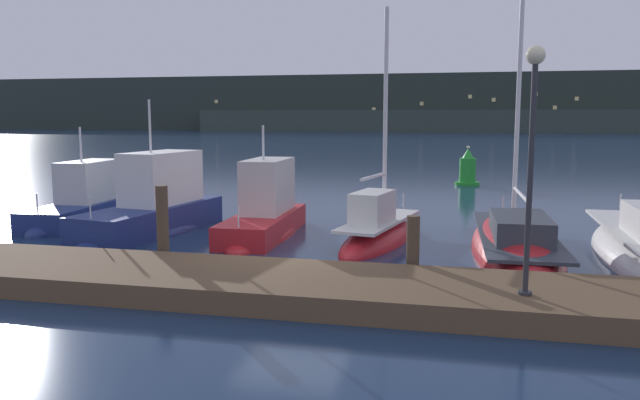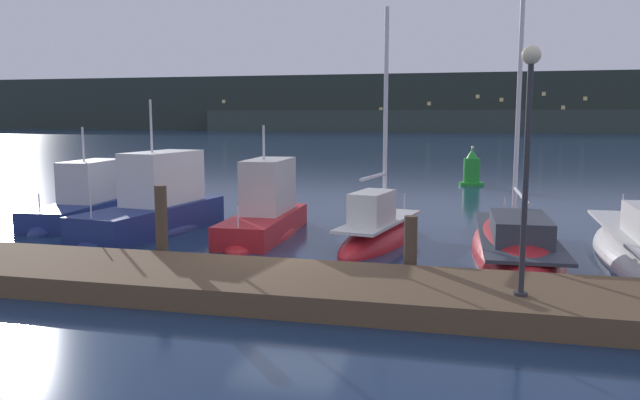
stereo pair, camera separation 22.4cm
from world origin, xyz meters
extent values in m
plane|color=#192D4C|center=(0.00, 0.00, 0.00)|extent=(400.00, 400.00, 0.00)
cube|color=brown|center=(0.00, -2.36, 0.23)|extent=(25.70, 2.80, 0.45)
cylinder|color=#4C3D2D|center=(-2.90, -0.71, 0.97)|extent=(0.28, 0.28, 1.94)
cylinder|color=#4C3D2D|center=(2.90, -0.71, 0.72)|extent=(0.28, 0.28, 1.44)
ellipsoid|color=navy|center=(-8.47, 4.40, 0.00)|extent=(2.03, 5.71, 1.32)
cube|color=navy|center=(-8.47, 4.40, 0.34)|extent=(1.86, 5.14, 0.67)
cube|color=silver|center=(-8.50, 4.96, 1.35)|extent=(1.31, 2.53, 1.36)
cube|color=black|center=(-8.56, 6.09, 1.55)|extent=(1.06, 0.32, 0.61)
cylinder|color=silver|center=(-8.48, 4.51, 2.60)|extent=(0.07, 0.07, 1.15)
cylinder|color=silver|center=(-8.36, 2.04, 0.97)|extent=(0.04, 0.04, 0.60)
ellipsoid|color=navy|center=(-5.33, 3.22, 0.00)|extent=(2.73, 6.42, 1.11)
cube|color=navy|center=(-5.33, 3.22, 0.42)|extent=(2.50, 5.78, 0.84)
cube|color=silver|center=(-5.25, 3.84, 1.64)|extent=(1.66, 2.88, 1.60)
cube|color=black|center=(-5.09, 5.07, 1.88)|extent=(1.20, 0.45, 0.71)
cylinder|color=silver|center=(-5.31, 3.34, 3.23)|extent=(0.07, 0.07, 1.59)
cylinder|color=silver|center=(-5.66, 0.63, 1.14)|extent=(0.04, 0.04, 0.60)
ellipsoid|color=red|center=(-1.84, 3.53, 0.00)|extent=(1.86, 5.51, 0.95)
cube|color=red|center=(-1.84, 3.53, 0.33)|extent=(1.70, 4.96, 0.65)
cube|color=silver|center=(-1.87, 4.07, 1.45)|extent=(1.21, 2.44, 1.60)
cube|color=black|center=(-1.91, 5.16, 1.69)|extent=(1.00, 0.34, 0.71)
cylinder|color=silver|center=(-1.85, 3.63, 2.76)|extent=(0.07, 0.07, 1.02)
cylinder|color=silver|center=(-1.76, 1.24, 0.95)|extent=(0.04, 0.04, 0.60)
ellipsoid|color=red|center=(1.65, 3.31, 0.00)|extent=(2.32, 5.30, 1.15)
cube|color=silver|center=(1.65, 3.31, 0.63)|extent=(1.95, 4.46, 0.08)
cube|color=silver|center=(1.53, 2.70, 1.09)|extent=(1.13, 1.77, 0.85)
cylinder|color=silver|center=(1.72, 3.71, 3.56)|extent=(0.12, 0.12, 5.87)
cylinder|color=silver|center=(1.54, 2.77, 1.92)|extent=(0.45, 1.90, 0.09)
cylinder|color=silver|center=(2.09, 5.63, 0.88)|extent=(0.04, 0.04, 0.50)
ellipsoid|color=red|center=(5.27, 2.87, 0.00)|extent=(2.43, 8.09, 1.62)
cube|color=#333842|center=(5.27, 2.87, 0.50)|extent=(2.04, 6.80, 0.08)
cube|color=#333842|center=(5.30, 1.91, 0.83)|extent=(1.39, 2.61, 0.58)
cylinder|color=silver|center=(5.25, 3.52, 5.64)|extent=(0.12, 0.12, 10.28)
cylinder|color=silver|center=(5.30, 1.92, 1.62)|extent=(0.19, 3.20, 0.09)
cylinder|color=silver|center=(5.16, 6.57, 0.75)|extent=(0.04, 0.04, 0.50)
cylinder|color=silver|center=(8.58, 6.50, 0.94)|extent=(0.04, 0.04, 0.50)
cylinder|color=green|center=(4.09, 18.98, 0.08)|extent=(1.25, 1.25, 0.16)
cylinder|color=green|center=(4.09, 18.98, 0.78)|extent=(0.83, 0.83, 1.23)
cone|color=green|center=(4.09, 18.98, 1.64)|extent=(0.58, 0.58, 0.50)
sphere|color=#F9EAB7|center=(4.09, 18.98, 1.94)|extent=(0.16, 0.16, 0.16)
cylinder|color=#2D2D33|center=(5.01, -2.75, 0.48)|extent=(0.24, 0.24, 0.06)
cylinder|color=#2D2D33|center=(5.01, -2.75, 2.46)|extent=(0.10, 0.10, 3.89)
sphere|color=#F9EAB7|center=(5.01, -2.75, 4.54)|extent=(0.32, 0.32, 0.32)
cube|color=#28332D|center=(0.00, 135.74, 6.47)|extent=(240.00, 16.00, 12.93)
cube|color=#333F39|center=(16.31, 125.74, 2.39)|extent=(144.00, 10.00, 4.79)
cube|color=#F4DB8C|center=(-22.99, 127.69, 1.21)|extent=(0.80, 0.10, 0.80)
cube|color=#F4DB8C|center=(-54.42, 127.69, 6.95)|extent=(0.80, 0.10, 0.80)
cube|color=#F4DB8C|center=(4.74, 127.69, 7.70)|extent=(0.80, 0.10, 0.80)
cube|color=#F4DB8C|center=(-1.70, 127.69, 2.62)|extent=(0.80, 0.10, 0.80)
cube|color=#F4DB8C|center=(18.36, 127.69, 8.16)|extent=(0.80, 0.10, 0.80)
cube|color=#F4DB8C|center=(9.75, 127.69, 6.99)|extent=(0.80, 0.10, 0.80)
cube|color=#F4DB8C|center=(-16.38, 127.69, 5.02)|extent=(0.80, 0.10, 0.80)
cube|color=#F4DB8C|center=(22.36, 127.69, 5.29)|extent=(0.80, 0.10, 0.80)
cube|color=#F4DB8C|center=(26.63, 127.69, 7.13)|extent=(0.80, 0.10, 0.80)
cube|color=#F4DB8C|center=(-5.68, 127.69, 6.23)|extent=(0.80, 0.10, 0.80)
cube|color=#F4DB8C|center=(-35.02, 127.69, 2.05)|extent=(0.80, 0.10, 0.80)
camera|label=1|loc=(3.91, -13.82, 3.54)|focal=35.00mm
camera|label=2|loc=(4.12, -13.77, 3.54)|focal=35.00mm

